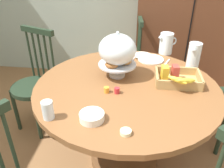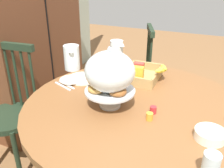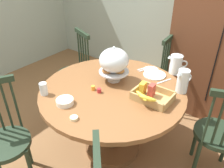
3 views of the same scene
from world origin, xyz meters
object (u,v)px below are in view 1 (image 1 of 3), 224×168
orange_juice_pitcher (194,57)px  cereal_basket (176,78)px  cereal_bowl (92,117)px  milk_pitcher (166,44)px  china_plate_large (151,59)px  pastry_stand_with_dome (117,51)px  windsor_chair_host_seat (35,86)px  china_plate_small (143,55)px  drinking_glass (48,110)px  dining_table (125,107)px  windsor_chair_far_side (126,64)px  butter_dish (126,132)px  wooden_armoire (188,10)px

orange_juice_pitcher → cereal_basket: 0.32m
cereal_bowl → milk_pitcher: bearing=65.0°
china_plate_large → cereal_bowl: (-0.35, -0.86, 0.02)m
pastry_stand_with_dome → cereal_basket: pastry_stand_with_dome is taller
windsor_chair_host_seat → china_plate_small: bearing=8.1°
china_plate_small → drinking_glass: 1.07m
china_plate_large → cereal_bowl: size_ratio=1.57×
dining_table → china_plate_small: 0.56m
orange_juice_pitcher → milk_pitcher: bearing=123.0°
pastry_stand_with_dome → windsor_chair_far_side: bearing=88.9°
milk_pitcher → china_plate_small: 0.25m
cereal_bowl → drinking_glass: 0.25m
pastry_stand_with_dome → butter_dish: bearing=-80.2°
dining_table → china_plate_small: size_ratio=8.64×
windsor_chair_far_side → butter_dish: bearing=-86.3°
dining_table → windsor_chair_host_seat: bearing=157.3°
wooden_armoire → china_plate_small: (-0.48, -0.80, -0.23)m
china_plate_large → dining_table: bearing=-112.0°
cereal_basket → windsor_chair_host_seat: bearing=166.1°
butter_dish → orange_juice_pitcher: bearing=60.4°
windsor_chair_host_seat → cereal_bowl: bearing=-47.5°
milk_pitcher → china_plate_large: milk_pitcher is taller
wooden_armoire → cereal_basket: bearing=-100.9°
cereal_basket → butter_dish: size_ratio=5.27×
orange_juice_pitcher → cereal_basket: (-0.16, -0.27, -0.05)m
cereal_bowl → drinking_glass: drinking_glass is taller
windsor_chair_far_side → cereal_basket: 1.03m
butter_dish → dining_table: bearing=93.7°
windsor_chair_host_seat → orange_juice_pitcher: bearing=-1.3°
dining_table → orange_juice_pitcher: 0.67m
wooden_armoire → windsor_chair_host_seat: wooden_armoire is taller
china_plate_small → milk_pitcher: bearing=29.3°
dining_table → china_plate_large: 0.53m
orange_juice_pitcher → cereal_basket: orange_juice_pitcher is taller
milk_pitcher → drinking_glass: (-0.73, -1.05, -0.03)m
butter_dish → pastry_stand_with_dome: bearing=99.8°
windsor_chair_far_side → china_plate_small: bearing=-68.5°
pastry_stand_with_dome → cereal_bowl: size_ratio=2.46×
pastry_stand_with_dome → cereal_basket: 0.46m
wooden_armoire → cereal_bowl: 1.89m
cereal_bowl → cereal_basket: bearing=42.7°
windsor_chair_far_side → drinking_glass: windsor_chair_far_side is taller
wooden_armoire → dining_table: (-0.59, -1.31, -0.44)m
dining_table → drinking_glass: (-0.41, -0.42, 0.25)m
orange_juice_pitcher → butter_dish: 0.96m
drinking_glass → cereal_bowl: bearing=3.2°
wooden_armoire → windsor_chair_host_seat: 1.82m
windsor_chair_far_side → china_plate_large: bearing=-63.7°
windsor_chair_host_seat → orange_juice_pitcher: windsor_chair_host_seat is taller
milk_pitcher → cereal_bowl: milk_pitcher is taller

